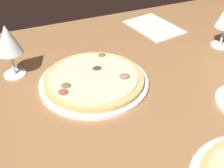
{
  "coord_description": "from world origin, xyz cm",
  "views": [
    {
      "loc": [
        28.24,
        54.3,
        54.59
      ],
      "look_at": [
        3.09,
        -5.87,
        7.0
      ],
      "focal_mm": 48.59,
      "sensor_mm": 36.0,
      "label": 1
    }
  ],
  "objects": [
    {
      "name": "pizza_main",
      "position": [
        6.18,
        -11.74,
        5.22
      ],
      "size": [
        30.86,
        30.86,
        3.34
      ],
      "color": "white",
      "rests_on": "dining_table"
    },
    {
      "name": "dining_table",
      "position": [
        0.0,
        0.0,
        2.0
      ],
      "size": [
        150.0,
        110.0,
        4.0
      ],
      "primitive_type": "cube",
      "color": "#996B42",
      "rests_on": "ground"
    },
    {
      "name": "paper_menu",
      "position": [
        -27.55,
        -37.5,
        4.15
      ],
      "size": [
        18.32,
        23.45,
        0.3
      ],
      "primitive_type": "cube",
      "rotation": [
        0.0,
        0.0,
        0.19
      ],
      "color": "silver",
      "rests_on": "dining_table"
    },
    {
      "name": "wine_glass_near",
      "position": [
        26.15,
        -25.11,
        15.24
      ],
      "size": [
        7.62,
        7.62,
        15.94
      ],
      "color": "silver",
      "rests_on": "dining_table"
    }
  ]
}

